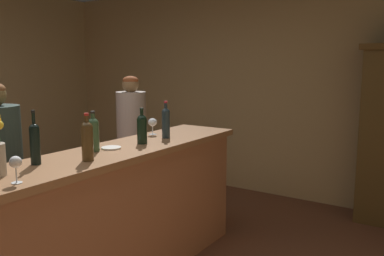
% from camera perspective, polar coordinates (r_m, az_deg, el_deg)
% --- Properties ---
extents(wall_back, '(5.73, 0.12, 2.63)m').
position_cam_1_polar(wall_back, '(5.44, 6.49, 5.38)').
color(wall_back, tan).
rests_on(wall_back, ground).
extents(bar_counter, '(0.57, 2.74, 1.03)m').
position_cam_1_polar(bar_counter, '(3.13, -11.41, -12.44)').
color(bar_counter, '#965E40').
rests_on(bar_counter, ground).
extents(wine_bottle_pinot, '(0.08, 0.08, 0.29)m').
position_cam_1_polar(wine_bottle_pinot, '(2.98, -13.51, -0.64)').
color(wine_bottle_pinot, '#304B2D').
rests_on(wine_bottle_pinot, bar_counter).
extents(wine_bottle_merlot, '(0.07, 0.07, 0.31)m').
position_cam_1_polar(wine_bottle_merlot, '(3.42, -3.64, 0.93)').
color(wine_bottle_merlot, '#212F34').
rests_on(wine_bottle_merlot, bar_counter).
extents(wine_bottle_malbec, '(0.08, 0.08, 0.28)m').
position_cam_1_polar(wine_bottle_malbec, '(3.20, -6.95, 0.03)').
color(wine_bottle_malbec, black).
rests_on(wine_bottle_malbec, bar_counter).
extents(wine_bottle_syrah, '(0.06, 0.06, 0.34)m').
position_cam_1_polar(wine_bottle_syrah, '(2.70, -20.96, -1.81)').
color(wine_bottle_syrah, black).
rests_on(wine_bottle_syrah, bar_counter).
extents(wine_bottle_chardonnay, '(0.07, 0.07, 0.31)m').
position_cam_1_polar(wine_bottle_chardonnay, '(2.70, -14.32, -1.51)').
color(wine_bottle_chardonnay, '#49351A').
rests_on(wine_bottle_chardonnay, bar_counter).
extents(wine_glass_mid, '(0.08, 0.08, 0.14)m').
position_cam_1_polar(wine_glass_mid, '(3.60, -5.50, 0.73)').
color(wine_glass_mid, white).
rests_on(wine_glass_mid, bar_counter).
extents(wine_glass_rear, '(0.06, 0.06, 0.15)m').
position_cam_1_polar(wine_glass_rear, '(2.32, -23.27, -4.51)').
color(wine_glass_rear, white).
rests_on(wine_glass_rear, bar_counter).
extents(cheese_plate, '(0.15, 0.15, 0.01)m').
position_cam_1_polar(cheese_plate, '(3.07, -11.13, -2.72)').
color(cheese_plate, white).
rests_on(cheese_plate, bar_counter).
extents(patron_in_grey, '(0.33, 0.33, 1.52)m').
position_cam_1_polar(patron_in_grey, '(4.61, -8.35, -1.35)').
color(patron_in_grey, '#ACA092').
rests_on(patron_in_grey, ground).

